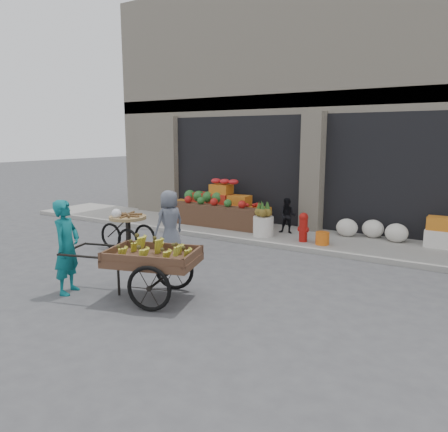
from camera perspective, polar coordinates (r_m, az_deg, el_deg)
The scene contains 13 objects.
ground at distance 7.90m, azimuth -1.86°, elevation -9.04°, with size 80.00×80.00×0.00m, color #424244.
sidewalk at distance 11.39m, azimuth 9.64°, elevation -2.82°, with size 18.00×2.20×0.12m, color gray.
building at distance 14.84m, azimuth 15.94°, elevation 12.82°, with size 14.00×6.45×7.00m.
fruit_display at distance 12.63m, azimuth -0.27°, elevation 1.44°, with size 3.10×1.12×1.24m.
pineapple_bin at distance 11.18m, azimuth 5.15°, elevation -1.34°, with size 0.52×0.52×0.50m, color silver.
fire_hydrant at distance 10.67m, azimuth 10.33°, elevation -1.29°, with size 0.22×0.22×0.71m.
orange_bucket at distance 10.51m, azimuth 12.73°, elevation -2.86°, with size 0.32×0.32×0.30m, color orange.
right_bay_goods at distance 11.23m, azimuth 23.33°, elevation -1.90°, with size 3.35×0.60×0.70m.
seated_person at distance 11.51m, azimuth 8.29°, elevation 0.02°, with size 0.45×0.35×0.93m, color black.
banana_cart at distance 7.17m, azimuth -9.69°, elevation -5.01°, with size 2.60×1.61×1.02m.
vendor_woman at distance 7.78m, azimuth -19.85°, elevation -3.83°, with size 0.58×0.38×1.60m, color #0E686E.
tricycle_cart at distance 10.25m, azimuth -12.44°, elevation -1.49°, with size 1.43×0.86×0.95m.
vendor_grey at distance 9.83m, azimuth -7.11°, elevation -0.86°, with size 0.71×0.46×1.46m, color slate.
Camera 1 is at (4.14, -6.20, 2.61)m, focal length 35.00 mm.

